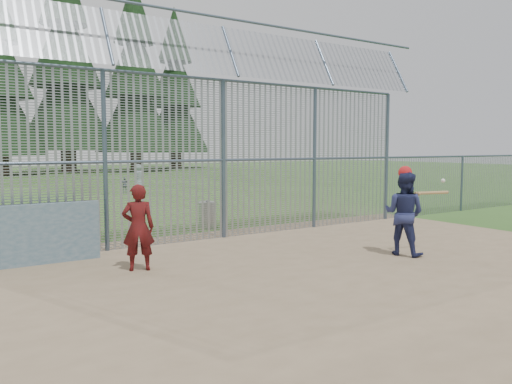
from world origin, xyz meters
TOP-DOWN VIEW (x-y plane):
  - ground at (0.00, 0.00)m, footprint 120.00×120.00m
  - dirt_infield at (0.00, -0.50)m, footprint 14.00×10.00m
  - dugout_wall at (-4.60, 2.90)m, footprint 2.50×0.12m
  - batter at (2.19, -0.44)m, footprint 0.93×1.05m
  - onlooker at (-3.04, 1.39)m, footprint 0.69×0.56m
  - bg_kid_standing at (3.39, 18.87)m, footprint 0.81×0.80m
  - bg_kid_seated at (1.92, 16.83)m, footprint 0.51×0.22m
  - batting_gear at (2.31, -0.46)m, footprint 1.31×0.43m
  - trash_can at (0.44, 5.22)m, footprint 0.56×0.56m
  - backstop_fence at (1.81, 3.43)m, footprint 20.09×0.81m
  - conifer_row at (1.93, 41.51)m, footprint 38.48×12.26m

SIDE VIEW (x-z plane):
  - ground at x=0.00m, z-range 0.00..0.00m
  - dirt_infield at x=0.00m, z-range 0.00..0.02m
  - trash_can at x=0.44m, z-range -0.03..0.79m
  - bg_kid_seated at x=1.92m, z-range 0.00..0.86m
  - dugout_wall at x=-4.60m, z-range 0.02..1.22m
  - bg_kid_standing at x=3.39m, z-range 0.00..1.41m
  - onlooker at x=-3.04m, z-range 0.02..1.64m
  - batter at x=2.19m, z-range 0.02..1.81m
  - batting_gear at x=2.31m, z-range 1.39..2.03m
  - backstop_fence at x=1.81m, z-range -0.29..5.01m
  - conifer_row at x=1.93m, z-range 0.73..20.93m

